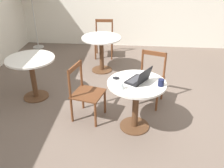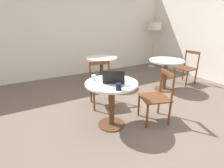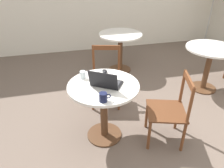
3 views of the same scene
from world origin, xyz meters
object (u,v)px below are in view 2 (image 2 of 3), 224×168
(chair_near_right, at_px, (157,97))
(drinking_glass, at_px, (94,78))
(cafe_table_near, at_px, (111,93))
(cafe_table_far, at_px, (101,64))
(mouse, at_px, (107,76))
(floor_lamp, at_px, (155,28))
(mug, at_px, (119,87))
(chair_mid_right, at_px, (187,68))
(cafe_table_mid, at_px, (166,67))
(chair_near_back, at_px, (101,84))
(laptop, at_px, (114,80))

(chair_near_right, bearing_deg, drinking_glass, 155.02)
(cafe_table_near, height_order, chair_near_right, chair_near_right)
(cafe_table_far, bearing_deg, mouse, -112.57)
(cafe_table_near, relative_size, drinking_glass, 8.92)
(chair_near_right, relative_size, drinking_glass, 9.57)
(cafe_table_far, distance_m, floor_lamp, 2.78)
(drinking_glass, bearing_deg, cafe_table_near, -45.23)
(mug, xyz_separation_m, drinking_glass, (-0.14, 0.52, -0.00))
(floor_lamp, height_order, mouse, floor_lamp)
(chair_mid_right, relative_size, floor_lamp, 0.56)
(cafe_table_mid, distance_m, floor_lamp, 2.44)
(cafe_table_near, distance_m, drinking_glass, 0.37)
(cafe_table_mid, distance_m, cafe_table_far, 1.61)
(chair_mid_right, xyz_separation_m, floor_lamp, (0.44, 1.86, 0.94))
(chair_near_back, relative_size, chair_mid_right, 1.00)
(cafe_table_far, xyz_separation_m, floor_lamp, (2.52, 0.86, 0.81))
(chair_near_back, xyz_separation_m, laptop, (-0.17, -0.80, 0.36))
(mug, relative_size, drinking_glass, 1.31)
(cafe_table_mid, bearing_deg, mouse, -166.38)
(cafe_table_near, height_order, drinking_glass, drinking_glass)
(cafe_table_mid, distance_m, chair_near_right, 1.54)
(laptop, xyz_separation_m, drinking_glass, (-0.23, 0.23, 0.00))
(cafe_table_mid, xyz_separation_m, drinking_glass, (-2.13, -0.53, 0.23))
(chair_near_back, bearing_deg, drinking_glass, -125.37)
(cafe_table_near, bearing_deg, laptop, -50.78)
(mouse, height_order, mug, mug)
(chair_near_right, relative_size, mouse, 8.77)
(laptop, distance_m, mug, 0.30)
(cafe_table_far, bearing_deg, laptop, -110.47)
(chair_near_back, height_order, mouse, chair_near_back)
(laptop, xyz_separation_m, mug, (-0.09, -0.29, 0.00))
(cafe_table_mid, xyz_separation_m, laptop, (-1.90, -0.77, 0.23))
(chair_mid_right, height_order, floor_lamp, floor_lamp)
(cafe_table_far, bearing_deg, mug, -109.96)
(cafe_table_far, xyz_separation_m, drinking_glass, (-0.90, -1.58, 0.23))
(chair_near_back, bearing_deg, floor_lamp, 31.88)
(floor_lamp, bearing_deg, cafe_table_mid, -124.08)
(cafe_table_far, bearing_deg, cafe_table_mid, -40.51)
(cafe_table_mid, relative_size, mug, 6.84)
(cafe_table_mid, bearing_deg, chair_near_right, -140.37)
(cafe_table_far, bearing_deg, chair_near_back, -116.36)
(floor_lamp, relative_size, drinking_glass, 17.08)
(mouse, height_order, drinking_glass, drinking_glass)
(chair_near_back, distance_m, mug, 1.18)
(cafe_table_mid, relative_size, chair_near_right, 0.93)
(chair_mid_right, distance_m, drinking_glass, 3.06)
(cafe_table_mid, relative_size, mouse, 8.18)
(chair_near_back, xyz_separation_m, floor_lamp, (3.02, 1.88, 0.94))
(floor_lamp, relative_size, laptop, 3.80)
(cafe_table_mid, height_order, chair_near_right, chair_near_right)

